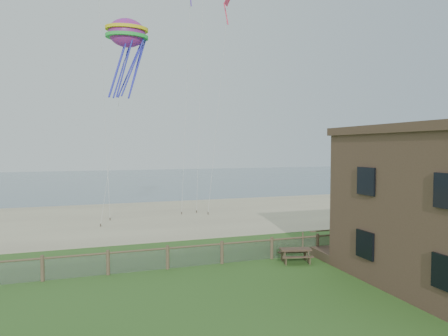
{
  "coord_description": "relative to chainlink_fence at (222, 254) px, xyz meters",
  "views": [
    {
      "loc": [
        -6.75,
        -14.48,
        6.38
      ],
      "look_at": [
        0.79,
        8.0,
        5.15
      ],
      "focal_mm": 32.0,
      "sensor_mm": 36.0,
      "label": 1
    }
  ],
  "objects": [
    {
      "name": "octopus_kite",
      "position": [
        -4.07,
        9.81,
        12.54
      ],
      "size": [
        3.6,
        3.01,
        6.37
      ],
      "primitive_type": null,
      "rotation": [
        0.0,
        0.0,
        -0.3
      ],
      "color": "#FF2830"
    },
    {
      "name": "motel_deck",
      "position": [
        13.0,
        -1.0,
        -0.3
      ],
      "size": [
        15.0,
        2.0,
        0.5
      ],
      "primitive_type": "cube",
      "color": "brown",
      "rests_on": "ground"
    },
    {
      "name": "kite_red",
      "position": [
        4.38,
        11.59,
        17.62
      ],
      "size": [
        1.93,
        1.8,
        2.38
      ],
      "primitive_type": null,
      "rotation": [
        0.44,
        0.0,
        0.96
      ],
      "color": "#F22A4E"
    },
    {
      "name": "chainlink_fence",
      "position": [
        0.0,
        0.0,
        0.0
      ],
      "size": [
        36.2,
        0.2,
        1.25
      ],
      "primitive_type": null,
      "color": "brown",
      "rests_on": "ground"
    },
    {
      "name": "picnic_table",
      "position": [
        3.97,
        -1.0,
        -0.19
      ],
      "size": [
        1.96,
        1.65,
        0.72
      ],
      "primitive_type": null,
      "rotation": [
        0.0,
        0.0,
        -0.23
      ],
      "color": "brown",
      "rests_on": "ground"
    },
    {
      "name": "ground",
      "position": [
        0.0,
        -6.0,
        -0.55
      ],
      "size": [
        160.0,
        160.0,
        0.0
      ],
      "primitive_type": "plane",
      "color": "#356121",
      "rests_on": "ground"
    },
    {
      "name": "ocean",
      "position": [
        0.0,
        60.0,
        -0.55
      ],
      "size": [
        160.0,
        68.0,
        0.02
      ],
      "primitive_type": "cube",
      "color": "slate",
      "rests_on": "ground"
    },
    {
      "name": "sand_beach",
      "position": [
        0.0,
        16.0,
        -0.55
      ],
      "size": [
        72.0,
        20.0,
        0.02
      ],
      "primitive_type": "cube",
      "color": "tan",
      "rests_on": "ground"
    }
  ]
}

